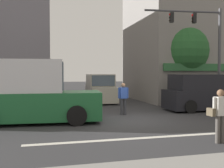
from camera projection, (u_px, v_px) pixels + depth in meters
ground_plane at (129, 120)px, 12.29m from camera, size 120.00×120.00×0.00m
lane_marking_stripe at (161, 137)px, 8.90m from camera, size 9.00×0.24×0.01m
building_right_corner at (211, 37)px, 23.00m from camera, size 13.71×8.62×10.83m
street_tree at (183, 51)px, 18.95m from camera, size 3.70×3.70×5.68m
traffic_light_mast at (205, 41)px, 16.15m from camera, size 4.87×0.68×6.20m
box_truck_approaching_near at (31, 94)px, 11.43m from camera, size 5.74×2.57×2.75m
van_crossing_leftbound at (100, 89)px, 19.98m from camera, size 2.19×4.67×2.11m
van_waiting_far at (202, 93)px, 15.43m from camera, size 4.62×2.09×2.11m
pedestrian_foreground_with_bag at (220, 113)px, 8.09m from camera, size 0.68×0.29×1.67m
pedestrian_mid_crossing at (123, 97)px, 13.69m from camera, size 0.57×0.24×1.67m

